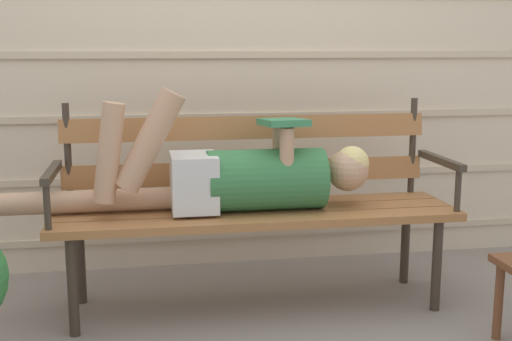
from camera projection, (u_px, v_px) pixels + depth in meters
The scene contains 4 objects.
ground_plane at pixel (259, 312), 2.99m from camera, with size 12.00×12.00×0.00m, color gray.
house_siding at pixel (234, 55), 3.50m from camera, with size 5.35×0.08×2.28m.
park_bench at pixel (253, 195), 3.03m from camera, with size 1.81×0.48×0.93m.
reclining_person at pixel (235, 175), 2.92m from camera, with size 1.71×0.27×0.56m.
Camera 1 is at (-0.49, -2.77, 1.18)m, focal length 46.24 mm.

